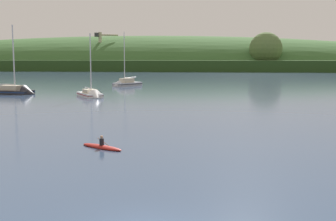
# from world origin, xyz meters

# --- Properties ---
(far_shoreline_hill) EXTENTS (465.94, 137.88, 36.48)m
(far_shoreline_hill) POSITION_xyz_m (-57.30, 219.91, 0.34)
(far_shoreline_hill) COLOR #27431B
(far_shoreline_hill) RESTS_ON ground
(dockside_crane) EXTENTS (10.84, 7.98, 18.78)m
(dockside_crane) POSITION_xyz_m (-75.91, 193.00, 8.85)
(dockside_crane) COLOR #4C4C51
(dockside_crane) RESTS_ON ground
(sailboat_near_mooring) EXTENTS (8.86, 3.75, 13.33)m
(sailboat_near_mooring) POSITION_xyz_m (-37.41, 52.51, 0.24)
(sailboat_near_mooring) COLOR #232328
(sailboat_near_mooring) RESTS_ON ground
(sailboat_far_left) EXTENTS (5.75, 8.00, 12.89)m
(sailboat_far_left) POSITION_xyz_m (-25.27, 75.73, 0.27)
(sailboat_far_left) COLOR #ADB2BC
(sailboat_far_left) RESTS_ON ground
(sailboat_outer_reach) EXTENTS (6.62, 7.30, 11.16)m
(sailboat_outer_reach) POSITION_xyz_m (-22.41, 49.76, 0.24)
(sailboat_outer_reach) COLOR white
(sailboat_outer_reach) RESTS_ON ground
(canoe_with_paddler) EXTENTS (3.71, 2.25, 1.02)m
(canoe_with_paddler) POSITION_xyz_m (-6.79, 13.47, 0.10)
(canoe_with_paddler) COLOR maroon
(canoe_with_paddler) RESTS_ON ground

